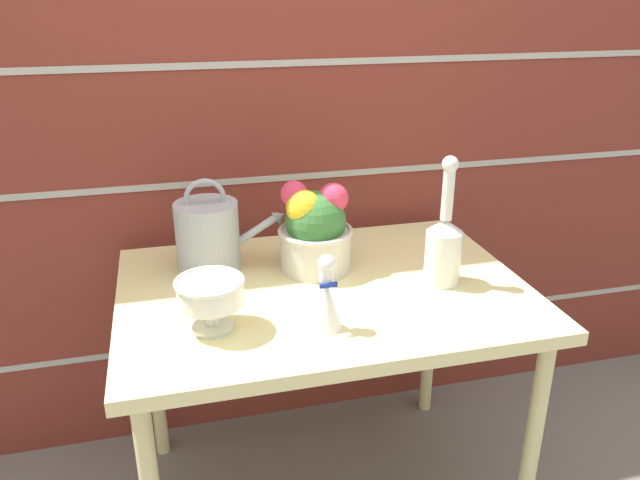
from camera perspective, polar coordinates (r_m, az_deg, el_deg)
brick_wall at (r=2.03m, az=-3.13°, el=10.93°), size 3.60×0.08×2.20m
patio_table at (r=1.74m, az=0.32°, el=-6.38°), size 1.10×0.78×0.74m
watering_can at (r=1.78m, az=-10.12°, el=0.37°), size 0.32×0.18×0.27m
crystal_pedestal_bowl at (r=1.49m, az=-10.01°, el=-4.96°), size 0.17×0.17×0.13m
flower_planter at (r=1.75m, az=-0.48°, el=0.95°), size 0.21×0.21×0.26m
glass_decanter at (r=1.71m, az=11.25°, el=-0.37°), size 0.10×0.10×0.36m
figurine_vase at (r=1.47m, az=0.57°, el=-5.40°), size 0.08×0.08×0.19m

